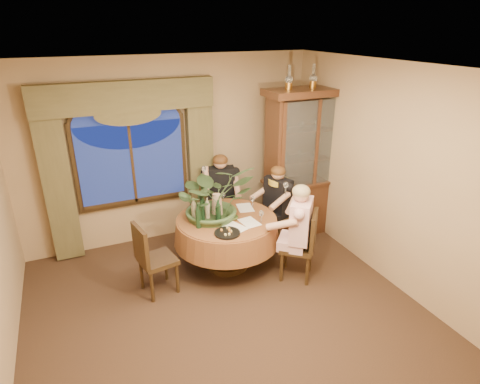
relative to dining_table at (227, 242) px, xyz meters
name	(u,v)px	position (x,y,z in m)	size (l,w,h in m)	color
floor	(236,329)	(-0.40, -1.25, -0.38)	(5.00, 5.00, 0.00)	black
wall_back	(171,151)	(-0.40, 1.25, 1.02)	(4.50, 4.50, 0.00)	#9C7E58
wall_right	(407,185)	(1.85, -1.25, 1.02)	(5.00, 5.00, 0.00)	#9C7E58
ceiling	(235,72)	(-0.40, -1.25, 2.42)	(5.00, 5.00, 0.00)	white
window	(132,164)	(-1.00, 1.18, 0.92)	(1.62, 0.10, 1.32)	navy
arched_transom	(126,110)	(-1.00, 1.18, 1.71)	(1.60, 0.06, 0.44)	navy
drapery_left	(57,183)	(-2.03, 1.13, 0.80)	(0.38, 0.14, 2.32)	#4C472A
drapery_right	(201,163)	(0.03, 1.13, 0.80)	(0.38, 0.14, 2.32)	#4C472A
swag_valance	(126,96)	(-1.00, 1.10, 1.90)	(2.45, 0.16, 0.42)	#4C472A
dining_table	(227,242)	(0.00, 0.00, 0.00)	(1.45, 1.45, 0.75)	maroon
china_cabinet	(307,163)	(1.58, 0.50, 0.79)	(1.43, 0.56, 2.32)	#361B0F
oil_lamp_left	(289,77)	(1.17, 0.50, 2.12)	(0.11, 0.11, 0.34)	#A5722D
oil_lamp_center	(313,76)	(1.58, 0.50, 2.12)	(0.11, 0.11, 0.34)	#A5722D
oil_lamp_right	(337,75)	(1.98, 0.50, 2.12)	(0.11, 0.11, 0.34)	#A5722D
chair_right	(297,245)	(0.76, -0.62, 0.10)	(0.42, 0.42, 0.96)	black
chair_back_right	(281,217)	(0.96, 0.20, 0.10)	(0.42, 0.42, 0.96)	black
chair_back	(222,205)	(0.31, 0.98, 0.10)	(0.42, 0.42, 0.96)	black
chair_front_left	(158,258)	(-1.01, -0.19, 0.10)	(0.42, 0.42, 0.96)	black
person_pink	(300,233)	(0.77, -0.65, 0.30)	(0.48, 0.44, 1.35)	beige
person_back	(221,195)	(0.28, 0.93, 0.30)	(0.49, 0.45, 1.36)	black
person_scarf	(278,205)	(0.96, 0.30, 0.26)	(0.46, 0.42, 1.28)	black
stoneware_vase	(217,205)	(-0.08, 0.14, 0.53)	(0.16, 0.16, 0.31)	tan
centerpiece_plant	(213,171)	(-0.13, 0.12, 1.03)	(1.05, 1.17, 0.91)	#395630
olive_bowl	(233,218)	(0.07, -0.07, 0.40)	(0.14, 0.14, 0.04)	#49602D
cheese_platter	(227,233)	(-0.16, -0.42, 0.39)	(0.33, 0.33, 0.02)	black
wine_bottle_0	(194,209)	(-0.42, 0.10, 0.54)	(0.07, 0.07, 0.33)	tan
wine_bottle_1	(202,211)	(-0.34, 0.01, 0.54)	(0.07, 0.07, 0.33)	black
wine_bottle_2	(202,206)	(-0.28, 0.17, 0.54)	(0.07, 0.07, 0.33)	black
wine_bottle_3	(198,216)	(-0.43, -0.11, 0.54)	(0.07, 0.07, 0.33)	black
wine_bottle_4	(207,210)	(-0.26, 0.03, 0.54)	(0.07, 0.07, 0.33)	tan
wine_bottle_5	(218,212)	(-0.15, -0.09, 0.54)	(0.07, 0.07, 0.33)	black
tasting_paper_0	(249,222)	(0.23, -0.25, 0.38)	(0.21, 0.30, 0.00)	white
tasting_paper_1	(245,208)	(0.36, 0.19, 0.38)	(0.21, 0.30, 0.00)	white
tasting_paper_2	(235,227)	(0.00, -0.30, 0.38)	(0.21, 0.30, 0.00)	white
wine_glass_person_pink	(261,217)	(0.37, -0.31, 0.46)	(0.07, 0.07, 0.18)	silver
wine_glass_person_back	(223,198)	(0.14, 0.46, 0.46)	(0.07, 0.07, 0.18)	silver
wine_glass_person_scarf	(253,202)	(0.46, 0.14, 0.46)	(0.07, 0.07, 0.18)	silver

